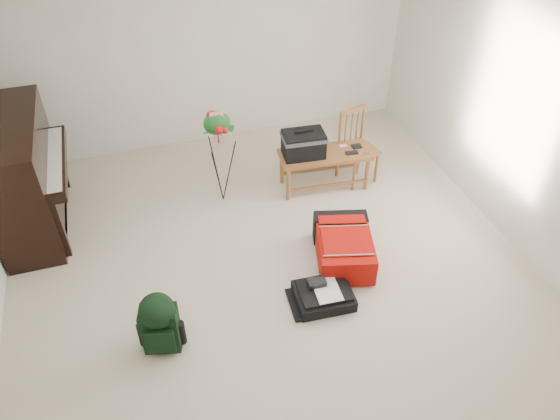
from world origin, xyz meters
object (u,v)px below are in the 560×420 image
object	(u,v)px
piano	(26,178)
flower_stand	(220,158)
black_duffel	(323,295)
dining_chair	(357,147)
green_backpack	(159,321)
red_suitcase	(342,243)
bench	(311,148)

from	to	relation	value
piano	flower_stand	xyz separation A→B (m)	(1.98, -0.19, -0.03)
black_duffel	flower_stand	world-z (taller)	flower_stand
flower_stand	dining_chair	bearing A→B (deg)	4.10
black_duffel	flower_stand	size ratio (longest dim) A/B	0.47
piano	black_duffel	bearing A→B (deg)	-37.73
dining_chair	green_backpack	bearing A→B (deg)	-158.61
red_suitcase	piano	bearing A→B (deg)	168.18
red_suitcase	green_backpack	size ratio (longest dim) A/B	1.47
black_duffel	dining_chair	bearing A→B (deg)	61.97
bench	red_suitcase	bearing A→B (deg)	-88.93
dining_chair	green_backpack	size ratio (longest dim) A/B	1.44
black_duffel	green_backpack	bearing A→B (deg)	-173.85
red_suitcase	dining_chair	bearing A→B (deg)	75.69
bench	green_backpack	bearing A→B (deg)	-133.35
dining_chair	bench	bearing A→B (deg)	170.51
bench	red_suitcase	xyz separation A→B (m)	(-0.08, -1.17, -0.38)
piano	green_backpack	world-z (taller)	piano
green_backpack	flower_stand	bearing A→B (deg)	76.76
black_duffel	green_backpack	world-z (taller)	green_backpack
green_backpack	piano	bearing A→B (deg)	131.13
bench	flower_stand	world-z (taller)	flower_stand
black_duffel	flower_stand	xyz separation A→B (m)	(-0.55, 1.77, 0.49)
piano	red_suitcase	bearing A→B (deg)	-26.65
bench	dining_chair	size ratio (longest dim) A/B	1.21
red_suitcase	flower_stand	xyz separation A→B (m)	(-0.93, 1.27, 0.39)
piano	red_suitcase	distance (m)	3.29
bench	red_suitcase	world-z (taller)	bench
dining_chair	flower_stand	distance (m)	1.61
dining_chair	red_suitcase	size ratio (longest dim) A/B	0.98
piano	dining_chair	world-z (taller)	piano
dining_chair	black_duffel	xyz separation A→B (m)	(-1.06, -1.71, -0.35)
dining_chair	black_duffel	distance (m)	2.04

